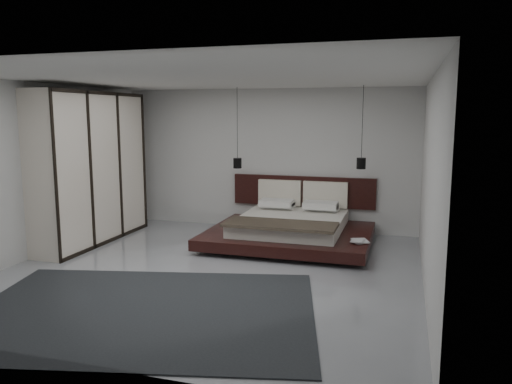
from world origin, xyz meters
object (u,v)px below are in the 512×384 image
(pendant_left, at_px, (237,163))
(bed, at_px, (291,227))
(pendant_right, at_px, (361,163))
(rug, at_px, (143,311))
(lattice_screen, at_px, (122,163))
(wardrobe, at_px, (91,168))

(pendant_left, bearing_deg, bed, -21.22)
(bed, distance_m, pendant_right, 1.70)
(bed, xyz_separation_m, pendant_right, (1.16, 0.45, 1.15))
(rug, bearing_deg, lattice_screen, 123.63)
(lattice_screen, bearing_deg, pendant_right, -1.09)
(lattice_screen, distance_m, pendant_left, 2.57)
(rug, bearing_deg, pendant_left, 92.77)
(wardrobe, distance_m, rug, 3.92)
(wardrobe, bearing_deg, pendant_left, 30.49)
(pendant_right, bearing_deg, pendant_left, 180.00)
(pendant_left, relative_size, pendant_right, 1.04)
(pendant_left, height_order, wardrobe, pendant_left)
(lattice_screen, height_order, wardrobe, wardrobe)
(lattice_screen, distance_m, wardrobe, 1.48)
(pendant_right, bearing_deg, rug, -117.72)
(pendant_left, xyz_separation_m, rug, (0.20, -4.06, -1.37))
(rug, bearing_deg, pendant_right, 62.28)
(pendant_right, xyz_separation_m, wardrobe, (-4.64, -1.36, -0.09))
(lattice_screen, relative_size, wardrobe, 0.95)
(bed, relative_size, wardrobe, 1.03)
(lattice_screen, relative_size, rug, 0.65)
(lattice_screen, distance_m, bed, 3.90)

